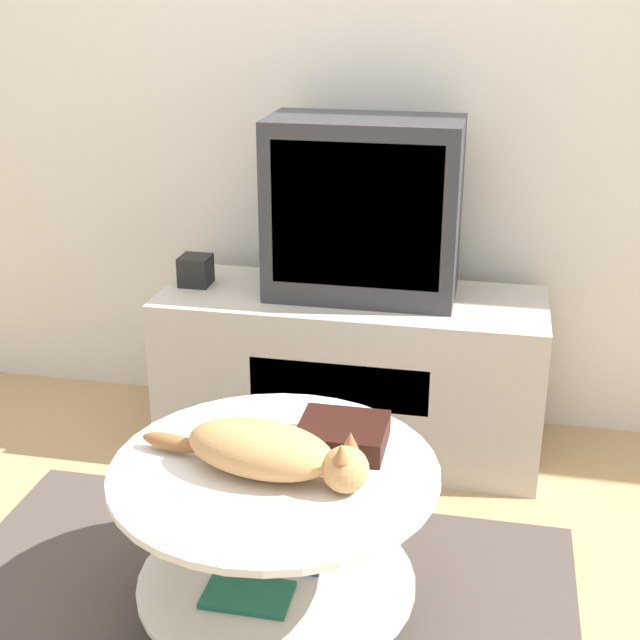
# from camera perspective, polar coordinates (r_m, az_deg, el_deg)

# --- Properties ---
(ground_plane) EXTENTS (12.00, 12.00, 0.00)m
(ground_plane) POSITION_cam_1_polar(r_m,az_deg,el_deg) (2.31, -4.56, -18.40)
(ground_plane) COLOR tan
(wall_back) EXTENTS (8.00, 0.05, 2.60)m
(wall_back) POSITION_cam_1_polar(r_m,az_deg,el_deg) (2.95, 1.43, 18.03)
(wall_back) COLOR silver
(wall_back) RESTS_ON ground_plane
(rug) EXTENTS (1.58, 1.02, 0.02)m
(rug) POSITION_cam_1_polar(r_m,az_deg,el_deg) (2.30, -4.56, -18.21)
(rug) COLOR #4C423D
(rug) RESTS_ON ground_plane
(tv_stand) EXTENTS (1.21, 0.44, 0.53)m
(tv_stand) POSITION_cam_1_polar(r_m,az_deg,el_deg) (2.89, 1.95, -3.36)
(tv_stand) COLOR beige
(tv_stand) RESTS_ON ground_plane
(tv) EXTENTS (0.58, 0.30, 0.55)m
(tv) POSITION_cam_1_polar(r_m,az_deg,el_deg) (2.73, 2.79, 7.12)
(tv) COLOR #333338
(tv) RESTS_ON tv_stand
(speaker) EXTENTS (0.10, 0.10, 0.10)m
(speaker) POSITION_cam_1_polar(r_m,az_deg,el_deg) (2.91, -7.96, 3.16)
(speaker) COLOR black
(speaker) RESTS_ON tv_stand
(coffee_table) EXTENTS (0.75, 0.75, 0.41)m
(coffee_table) POSITION_cam_1_polar(r_m,az_deg,el_deg) (2.12, -2.87, -12.86)
(coffee_table) COLOR #B2B2B7
(coffee_table) RESTS_ON rug
(dvd_box) EXTENTS (0.20, 0.18, 0.06)m
(dvd_box) POSITION_cam_1_polar(r_m,az_deg,el_deg) (2.10, 1.45, -7.37)
(dvd_box) COLOR black
(dvd_box) RESTS_ON coffee_table
(cat) EXTENTS (0.55, 0.24, 0.13)m
(cat) POSITION_cam_1_polar(r_m,az_deg,el_deg) (1.99, -3.29, -8.37)
(cat) COLOR tan
(cat) RESTS_ON coffee_table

